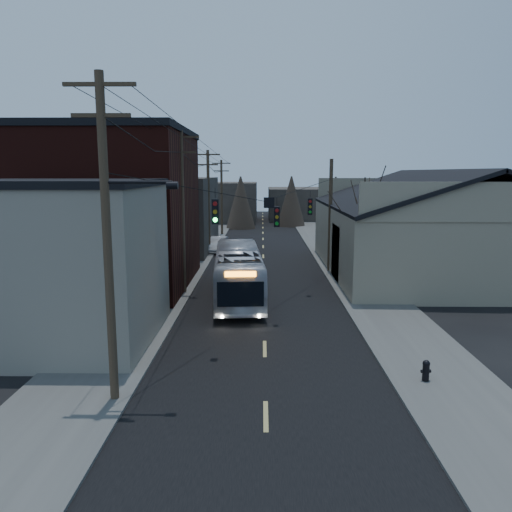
% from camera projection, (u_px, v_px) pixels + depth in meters
% --- Properties ---
extents(ground, '(160.00, 160.00, 0.00)m').
position_uv_depth(ground, '(266.00, 452.00, 13.53)').
color(ground, black).
rests_on(ground, ground).
extents(road_surface, '(9.00, 110.00, 0.02)m').
position_uv_depth(road_surface, '(263.00, 260.00, 43.12)').
color(road_surface, black).
rests_on(road_surface, ground).
extents(sidewalk_left, '(4.00, 110.00, 0.12)m').
position_uv_depth(sidewalk_left, '(188.00, 260.00, 43.19)').
color(sidewalk_left, '#474744').
rests_on(sidewalk_left, ground).
extents(sidewalk_right, '(4.00, 110.00, 0.12)m').
position_uv_depth(sidewalk_right, '(339.00, 260.00, 43.04)').
color(sidewalk_right, '#474744').
rests_on(sidewalk_right, ground).
extents(building_clapboard, '(8.00, 8.00, 7.00)m').
position_uv_depth(building_clapboard, '(61.00, 264.00, 21.94)').
color(building_clapboard, slate).
rests_on(building_clapboard, ground).
extents(building_brick, '(10.00, 12.00, 10.00)m').
position_uv_depth(building_brick, '(111.00, 211.00, 32.55)').
color(building_brick, black).
rests_on(building_brick, ground).
extents(building_left_far, '(9.00, 14.00, 7.00)m').
position_uv_depth(building_left_far, '(166.00, 214.00, 48.57)').
color(building_left_far, '#302B26').
rests_on(building_left_far, ground).
extents(warehouse, '(16.16, 20.60, 7.73)m').
position_uv_depth(warehouse, '(436.00, 237.00, 37.59)').
color(warehouse, gray).
rests_on(warehouse, ground).
extents(building_far_left, '(10.00, 12.00, 6.00)m').
position_uv_depth(building_far_left, '(224.00, 202.00, 77.21)').
color(building_far_left, '#302B26').
rests_on(building_far_left, ground).
extents(building_far_right, '(12.00, 14.00, 5.00)m').
position_uv_depth(building_far_right, '(305.00, 203.00, 82.08)').
color(building_far_right, '#302B26').
rests_on(building_far_right, ground).
extents(bare_tree, '(0.40, 0.40, 7.20)m').
position_uv_depth(bare_tree, '(363.00, 233.00, 32.59)').
color(bare_tree, black).
rests_on(bare_tree, ground).
extents(utility_lines, '(11.24, 45.28, 10.50)m').
position_uv_depth(utility_lines, '(221.00, 208.00, 36.56)').
color(utility_lines, '#382B1E').
rests_on(utility_lines, ground).
extents(bus, '(3.41, 11.49, 3.16)m').
position_uv_depth(bus, '(238.00, 273.00, 29.86)').
color(bus, '#AEB1BB').
rests_on(bus, ground).
extents(parked_car, '(1.82, 4.54, 1.47)m').
position_uv_depth(parked_car, '(218.00, 245.00, 47.48)').
color(parked_car, '#AEB1B6').
rests_on(parked_car, ground).
extents(fire_hydrant, '(0.37, 0.26, 0.77)m').
position_uv_depth(fire_hydrant, '(426.00, 370.00, 17.82)').
color(fire_hydrant, black).
rests_on(fire_hydrant, sidewalk_right).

